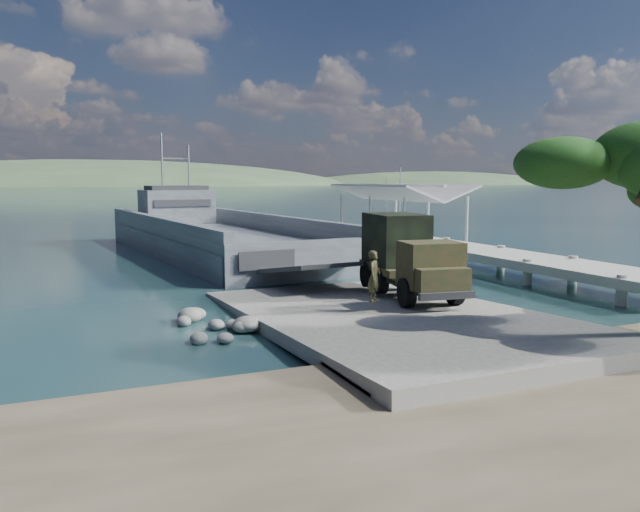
{
  "coord_description": "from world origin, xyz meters",
  "views": [
    {
      "loc": [
        -11.86,
        -21.71,
        5.6
      ],
      "look_at": [
        0.2,
        6.0,
        1.88
      ],
      "focal_mm": 35.0,
      "sensor_mm": 36.0,
      "label": 1
    }
  ],
  "objects": [
    {
      "name": "ground",
      "position": [
        0.0,
        0.0,
        0.0
      ],
      "size": [
        1400.0,
        1400.0,
        0.0
      ],
      "primitive_type": "plane",
      "color": "#1C3D43",
      "rests_on": "ground"
    },
    {
      "name": "boat_ramp",
      "position": [
        0.0,
        -1.0,
        0.25
      ],
      "size": [
        10.0,
        18.0,
        0.5
      ],
      "primitive_type": "cube",
      "color": "slate",
      "rests_on": "ground"
    },
    {
      "name": "shoreline_rocks",
      "position": [
        -6.2,
        0.5,
        0.0
      ],
      "size": [
        3.2,
        5.6,
        0.9
      ],
      "primitive_type": null,
      "color": "#5D5D5B",
      "rests_on": "ground"
    },
    {
      "name": "distant_headlands",
      "position": [
        50.0,
        560.0,
        0.0
      ],
      "size": [
        1000.0,
        240.0,
        48.0
      ],
      "primitive_type": null,
      "color": "#355334",
      "rests_on": "ground"
    },
    {
      "name": "pier",
      "position": [
        13.0,
        18.77,
        1.6
      ],
      "size": [
        6.4,
        44.0,
        6.1
      ],
      "color": "#99978F",
      "rests_on": "ground"
    },
    {
      "name": "landing_craft",
      "position": [
        -0.55,
        24.21,
        0.85
      ],
      "size": [
        11.43,
        35.62,
        10.42
      ],
      "rotation": [
        0.0,
        0.0,
        0.08
      ],
      "color": "#454B52",
      "rests_on": "ground"
    },
    {
      "name": "military_truck",
      "position": [
        2.61,
        1.93,
        2.25
      ],
      "size": [
        3.53,
        7.86,
        3.52
      ],
      "rotation": [
        0.0,
        0.0,
        -0.16
      ],
      "color": "black",
      "rests_on": "boat_ramp"
    },
    {
      "name": "soldier",
      "position": [
        -0.43,
        -0.71,
        1.49
      ],
      "size": [
        0.86,
        0.84,
        1.99
      ],
      "primitive_type": "imported",
      "rotation": [
        0.0,
        0.0,
        0.73
      ],
      "color": "#24311B",
      "rests_on": "boat_ramp"
    },
    {
      "name": "sailboat_near",
      "position": [
        17.68,
        27.59,
        0.37
      ],
      "size": [
        3.22,
        5.91,
        6.92
      ],
      "rotation": [
        0.0,
        0.0,
        0.29
      ],
      "color": "#BBBBBB",
      "rests_on": "ground"
    },
    {
      "name": "sailboat_far",
      "position": [
        20.87,
        35.67,
        0.32
      ],
      "size": [
        2.8,
        5.12,
        5.99
      ],
      "rotation": [
        0.0,
        0.0,
        0.3
      ],
      "color": "#BBBBBB",
      "rests_on": "ground"
    }
  ]
}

